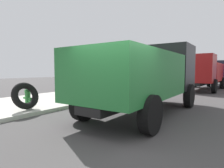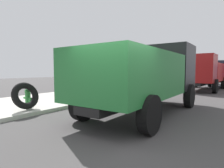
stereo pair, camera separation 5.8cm
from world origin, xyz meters
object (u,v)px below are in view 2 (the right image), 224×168
at_px(loose_tire, 25,96).
at_px(stop_sign, 75,70).
at_px(dump_truck_red, 204,72).
at_px(dump_truck_green, 147,74).
at_px(fire_hydrant, 28,97).

relative_size(loose_tire, stop_sign, 0.49).
bearing_deg(dump_truck_red, dump_truck_green, 177.83).
bearing_deg(stop_sign, dump_truck_green, -79.88).
distance_m(dump_truck_green, dump_truck_red, 11.15).
bearing_deg(fire_hydrant, dump_truck_red, -19.02).
bearing_deg(loose_tire, dump_truck_red, -17.10).
bearing_deg(dump_truck_red, loose_tire, 162.90).
xyz_separation_m(loose_tire, dump_truck_red, (14.18, -4.36, 0.89)).
bearing_deg(dump_truck_red, fire_hydrant, 160.98).
distance_m(fire_hydrant, loose_tire, 0.55).
xyz_separation_m(fire_hydrant, loose_tire, (-0.35, -0.41, 0.14)).
height_order(stop_sign, dump_truck_green, dump_truck_green).
height_order(fire_hydrant, dump_truck_green, dump_truck_green).
relative_size(stop_sign, dump_truck_red, 0.33).
bearing_deg(loose_tire, dump_truck_green, -52.36).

